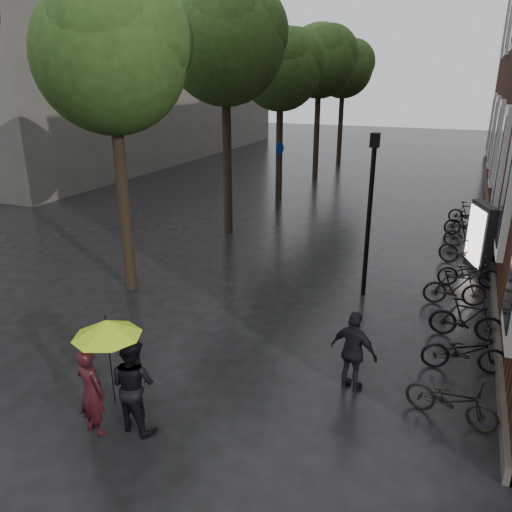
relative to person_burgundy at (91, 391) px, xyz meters
The scene contains 10 objects.
bg_building 34.30m from the person_burgundy, 128.63° to the left, with size 16.00×30.00×14.00m, color #47423D.
street_trees 15.61m from the person_burgundy, 102.09° to the left, with size 4.33×34.03×8.91m.
person_burgundy is the anchor object (origin of this frame).
person_black 0.69m from the person_burgundy, 31.94° to the left, with size 0.83×0.64×1.70m, color black.
lime_umbrella 1.23m from the person_burgundy, 22.57° to the left, with size 1.11×1.11×1.63m.
pedestrian_walking 4.73m from the person_burgundy, 37.80° to the left, with size 0.95×0.40×1.63m, color black.
parked_bicycles 10.78m from the person_burgundy, 58.63° to the left, with size 2.03×14.19×1.03m.
ad_lightbox 12.18m from the person_burgundy, 60.87° to the left, with size 0.32×1.40×2.12m.
lamp_post 8.26m from the person_burgundy, 67.63° to the left, with size 0.23×0.23×4.39m.
cycle_sign 15.81m from the person_burgundy, 99.09° to the left, with size 0.16×0.55×3.00m.
Camera 1 is at (4.29, -3.75, 5.68)m, focal length 35.00 mm.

